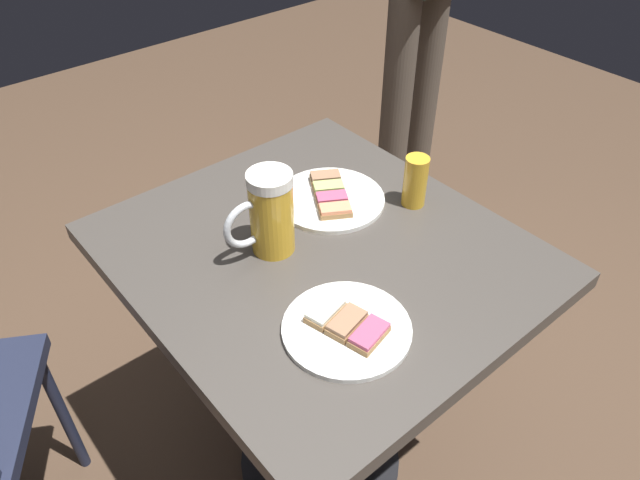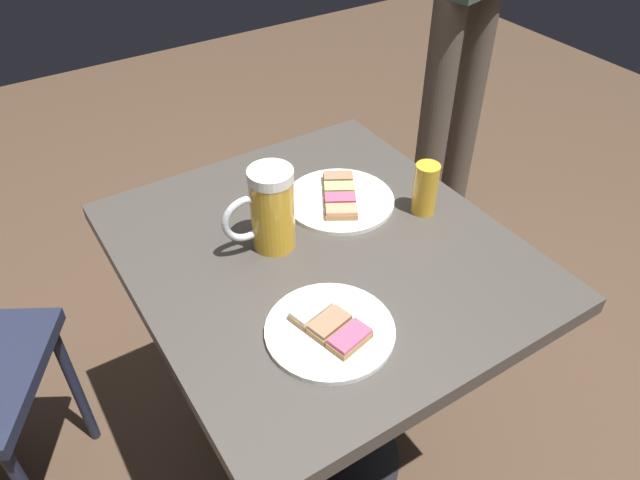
{
  "view_description": "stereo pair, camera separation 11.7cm",
  "coord_description": "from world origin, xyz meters",
  "views": [
    {
      "loc": [
        -0.58,
        -0.69,
        1.55
      ],
      "look_at": [
        0.0,
        0.0,
        0.8
      ],
      "focal_mm": 33.67,
      "sensor_mm": 36.0,
      "label": 1
    },
    {
      "loc": [
        -0.49,
        -0.76,
        1.55
      ],
      "look_at": [
        0.0,
        0.0,
        0.8
      ],
      "focal_mm": 33.67,
      "sensor_mm": 36.0,
      "label": 2
    }
  ],
  "objects": [
    {
      "name": "plate_near",
      "position": [
        0.12,
        0.11,
        0.79
      ],
      "size": [
        0.24,
        0.24,
        0.03
      ],
      "color": "white",
      "rests_on": "cafe_table"
    },
    {
      "name": "cafe_table",
      "position": [
        0.0,
        0.0,
        0.61
      ],
      "size": [
        0.72,
        0.79,
        0.78
      ],
      "color": "black",
      "rests_on": "ground_plane"
    },
    {
      "name": "beer_mug",
      "position": [
        -0.08,
        0.06,
        0.87
      ],
      "size": [
        0.15,
        0.09,
        0.17
      ],
      "color": "gold",
      "rests_on": "cafe_table"
    },
    {
      "name": "beer_glass_small",
      "position": [
        0.25,
        -0.01,
        0.84
      ],
      "size": [
        0.05,
        0.05,
        0.11
      ],
      "primitive_type": "cylinder",
      "color": "gold",
      "rests_on": "cafe_table"
    },
    {
      "name": "plate_far",
      "position": [
        -0.11,
        -0.2,
        0.79
      ],
      "size": [
        0.22,
        0.22,
        0.03
      ],
      "color": "white",
      "rests_on": "cafe_table"
    },
    {
      "name": "ground_plane",
      "position": [
        0.0,
        0.0,
        0.0
      ],
      "size": [
        6.0,
        6.0,
        0.0
      ],
      "primitive_type": "plane",
      "color": "#4C3828"
    }
  ]
}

